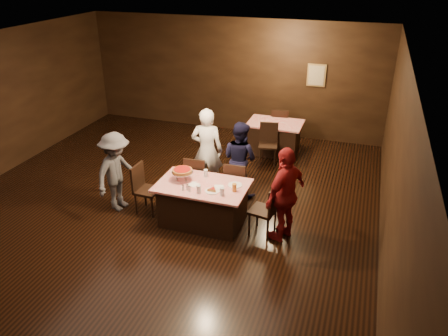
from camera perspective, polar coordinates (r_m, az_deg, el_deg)
The scene contains 23 objects.
room at distance 7.25m, azimuth -10.93°, elevation 7.49°, with size 10.00×10.04×3.02m.
main_table at distance 7.85m, azimuth -2.76°, elevation -4.65°, with size 1.60×1.00×0.77m, color #B40C0E.
back_table at distance 10.75m, azimuth 6.62°, elevation 3.99°, with size 1.30×0.90×0.77m, color red.
chair_far_left at distance 8.55m, azimuth -3.47°, elevation -1.26°, with size 0.42×0.42×0.95m, color black.
chair_far_right at distance 8.31m, azimuth 1.67°, elevation -2.06°, with size 0.42×0.42×0.95m, color black.
chair_end_left at distance 8.22m, azimuth -9.95°, elevation -2.80°, with size 0.42×0.42×0.95m, color black.
chair_end_right at distance 7.52m, azimuth 5.10°, elevation -5.41°, with size 0.42×0.42×0.95m, color black.
chair_back_near at distance 10.08m, azimuth 5.77°, elevation 3.06°, with size 0.42×0.42×0.95m, color black.
chair_back_far at distance 11.26m, azimuth 7.31°, elevation 5.49°, with size 0.42×0.42×0.95m, color black.
diner_white_jacket at distance 8.73m, azimuth -2.24°, elevation 2.31°, with size 0.64×0.42×1.76m, color white.
diner_navy_hoodie at distance 8.64m, azimuth 2.09°, elevation 1.24°, with size 0.75×0.58×1.53m, color black.
diner_grey_knit at distance 8.34m, azimuth -13.86°, elevation -0.48°, with size 0.99×0.57×1.54m, color #4D4D51.
diner_red_shirt at distance 7.28m, azimuth 8.03°, elevation -3.44°, with size 0.98×0.41×1.67m, color maroon.
pizza_stand at distance 7.76m, azimuth -5.47°, elevation -0.37°, with size 0.38×0.38×0.22m.
plate_with_slice at distance 7.42m, azimuth -1.52°, elevation -2.91°, with size 0.25×0.25×0.06m.
plate_empty at distance 7.62m, azimuth 1.45°, elevation -2.24°, with size 0.25×0.25×0.01m, color white.
glass_front_left at distance 7.37m, azimuth -3.31°, elevation -2.79°, with size 0.08×0.08×0.14m, color silver.
glass_front_right at distance 7.28m, azimuth -0.24°, elevation -3.10°, with size 0.08×0.08×0.14m, color silver.
glass_amber at distance 7.41m, azimuth 1.36°, elevation -2.57°, with size 0.08×0.08×0.14m, color #BF7F26.
glass_back at distance 7.89m, azimuth -2.38°, elevation -0.69°, with size 0.08×0.08×0.14m, color silver.
condiments at distance 7.47m, azimuth -4.90°, elevation -2.60°, with size 0.17×0.10×0.09m.
napkin_center at distance 7.57m, azimuth -0.70°, elevation -2.49°, with size 0.16×0.16×0.01m, color white.
napkin_left at distance 7.67m, azimuth -4.00°, elevation -2.15°, with size 0.16×0.16×0.01m, color white.
Camera 1 is at (3.45, -5.96, 4.39)m, focal length 35.00 mm.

